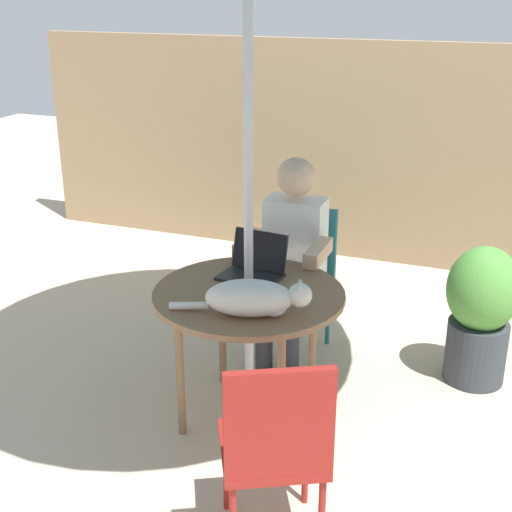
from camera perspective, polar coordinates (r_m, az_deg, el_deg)
name	(u,v)px	position (r m, az deg, el deg)	size (l,w,h in m)	color
ground_plane	(249,415)	(3.78, -0.55, -12.80)	(14.00, 14.00, 0.00)	#BCAD93
fence_back	(362,154)	(5.63, 8.62, 8.19)	(5.64, 0.08, 1.72)	#937756
patio_table	(249,304)	(3.46, -0.59, -3.89)	(0.94, 0.94, 0.71)	brown
chair_occupied	(299,269)	(4.23, 3.49, -1.08)	(0.40, 0.40, 0.88)	#1E606B
chair_empty	(275,442)	(2.73, 1.57, -14.88)	(0.54, 0.54, 0.88)	maroon
person_seated	(291,252)	(4.03, 2.87, 0.36)	(0.48, 0.48, 1.22)	white
laptop	(255,263)	(3.60, -0.08, -0.61)	(0.33, 0.29, 0.21)	black
cat	(255,298)	(3.16, -0.09, -3.46)	(0.64, 0.30, 0.17)	silver
potted_plant_near_fence	(295,242)	(5.07, 3.21, 1.11)	(0.36, 0.36, 0.68)	#595654
potted_plant_by_chair	(481,311)	(4.08, 17.77, -4.27)	(0.40, 0.40, 0.80)	#33383D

